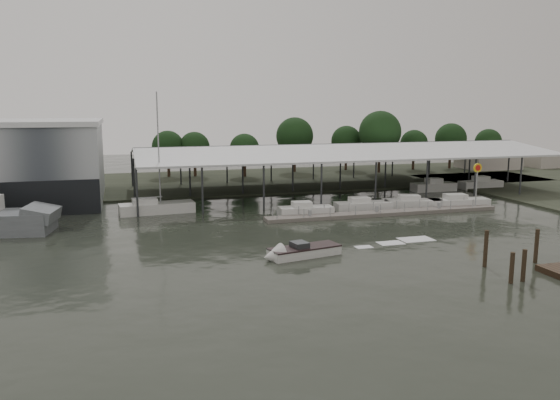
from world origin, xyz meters
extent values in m
plane|color=#272C24|center=(0.00, 0.00, 0.00)|extent=(200.00, 200.00, 0.00)
cube|color=#363B2C|center=(0.00, 42.00, 0.10)|extent=(140.00, 30.00, 0.30)
cube|color=#A2A8AC|center=(-28.00, 30.00, 5.00)|extent=(24.00, 20.00, 10.00)
cube|color=#303235|center=(17.00, 28.00, 6.76)|extent=(58.00, 0.40, 0.30)
cylinder|color=#303235|center=(-12.00, 16.50, 2.75)|extent=(0.24, 0.24, 5.50)
cylinder|color=#303235|center=(-12.00, 39.50, 2.75)|extent=(0.24, 0.24, 5.50)
cylinder|color=#303235|center=(46.00, 39.50, 2.75)|extent=(0.24, 0.24, 5.50)
cube|color=slate|center=(15.00, 10.00, 0.20)|extent=(28.00, 2.00, 0.40)
cylinder|color=#929598|center=(2.00, 9.10, 0.80)|extent=(0.10, 0.10, 1.20)
cylinder|color=#929598|center=(28.00, 10.90, 0.80)|extent=(0.10, 0.10, 1.20)
cube|color=#929598|center=(14.00, 10.00, 0.70)|extent=(0.30, 0.30, 0.70)
cylinder|color=#929598|center=(27.00, 10.00, 2.50)|extent=(0.16, 0.16, 5.00)
cylinder|color=yellow|center=(27.00, 10.00, 5.00)|extent=(1.10, 0.12, 1.10)
cylinder|color=red|center=(27.00, 9.93, 5.00)|extent=(0.70, 0.05, 0.70)
cube|color=#A2998E|center=(55.00, 45.00, 2.00)|extent=(10.00, 8.00, 4.00)
cube|color=#A2998E|center=(68.00, 44.00, 1.50)|extent=(8.00, 6.00, 3.00)
cube|color=slate|center=(-21.26, 11.56, 1.90)|extent=(3.60, 4.77, 1.74)
cube|color=silver|center=(-9.79, 18.27, 0.50)|extent=(8.66, 3.34, 1.40)
cube|color=silver|center=(-11.13, 18.15, 1.40)|extent=(2.86, 2.03, 0.80)
cylinder|color=#929598|center=(-9.36, 18.31, 7.42)|extent=(0.16, 0.16, 12.80)
cylinder|color=#929598|center=(-10.88, 18.17, 1.90)|extent=(3.50, 0.43, 0.12)
cube|color=silver|center=(0.65, -3.84, 0.35)|extent=(6.32, 3.17, 0.90)
cone|color=silver|center=(-2.25, -4.44, 0.35)|extent=(1.97, 2.28, 2.00)
cube|color=black|center=(0.65, -3.84, 0.75)|extent=(6.33, 3.23, 0.12)
cube|color=#303235|center=(0.17, -3.94, 1.00)|extent=(1.46, 1.61, 0.50)
cube|color=silver|center=(6.54, -2.63, 0.02)|extent=(2.30, 1.50, 0.04)
cube|color=silver|center=(9.48, -2.03, 0.02)|extent=(3.10, 2.00, 0.04)
cube|color=silver|center=(12.42, -1.42, 0.02)|extent=(3.90, 2.50, 0.04)
cube|color=silver|center=(6.22, 11.99, 0.50)|extent=(6.21, 2.58, 1.10)
cube|color=silver|center=(5.72, 11.99, 1.30)|extent=(2.23, 1.74, 0.70)
cube|color=silver|center=(13.67, 12.89, 0.50)|extent=(6.83, 2.69, 1.10)
cube|color=silver|center=(13.17, 12.89, 1.30)|extent=(2.45, 1.78, 0.70)
cube|color=silver|center=(20.12, 12.79, 0.50)|extent=(7.38, 3.87, 1.10)
cube|color=silver|center=(19.62, 12.79, 1.30)|extent=(2.79, 2.16, 0.70)
cube|color=silver|center=(25.88, 11.78, 0.50)|extent=(7.61, 3.03, 1.10)
cube|color=silver|center=(25.38, 11.78, 1.30)|extent=(2.76, 1.89, 0.70)
cylinder|color=#362B1B|center=(13.30, -14.42, 0.86)|extent=(0.32, 0.32, 2.92)
cylinder|color=#362B1B|center=(12.21, -14.54, 0.81)|extent=(0.32, 0.32, 2.82)
cylinder|color=#362B1B|center=(12.98, -10.63, 1.14)|extent=(0.32, 0.32, 3.47)
cylinder|color=#362B1B|center=(17.50, -10.83, 1.06)|extent=(0.32, 0.32, 3.32)
cylinder|color=#2F1F15|center=(-5.72, 49.62, 1.93)|extent=(0.50, 0.50, 3.87)
sphere|color=#1A3616|center=(-5.72, 49.62, 5.42)|extent=(5.42, 5.42, 5.42)
cylinder|color=#2F1F15|center=(-1.29, 49.01, 1.88)|extent=(0.50, 0.50, 3.76)
sphere|color=#1A3616|center=(-1.29, 49.01, 5.26)|extent=(5.26, 5.26, 5.26)
cylinder|color=#2F1F15|center=(6.83, 46.03, 1.81)|extent=(0.50, 0.50, 3.63)
sphere|color=#1A3616|center=(6.83, 46.03, 5.08)|extent=(5.08, 5.08, 5.08)
cylinder|color=#2F1F15|center=(17.23, 50.37, 2.43)|extent=(0.50, 0.50, 4.87)
sphere|color=#1A3616|center=(17.23, 50.37, 6.82)|extent=(6.82, 6.82, 6.82)
cylinder|color=#2F1F15|center=(27.47, 50.43, 2.05)|extent=(0.50, 0.50, 4.09)
sphere|color=#1A3616|center=(27.47, 50.43, 5.73)|extent=(5.73, 5.73, 5.73)
cylinder|color=#2F1F15|center=(31.59, 44.81, 2.71)|extent=(0.50, 0.50, 5.43)
sphere|color=#1A3616|center=(31.59, 44.81, 7.60)|extent=(7.60, 7.60, 7.60)
cylinder|color=#2F1F15|center=(40.11, 47.44, 1.86)|extent=(0.50, 0.50, 3.71)
sphere|color=#1A3616|center=(40.11, 47.44, 5.20)|extent=(5.20, 5.20, 5.20)
cylinder|color=#2F1F15|center=(47.91, 47.17, 2.14)|extent=(0.50, 0.50, 4.27)
sphere|color=#1A3616|center=(47.91, 47.17, 5.98)|extent=(5.98, 5.98, 5.98)
cylinder|color=#2F1F15|center=(56.34, 47.02, 1.86)|extent=(0.50, 0.50, 3.71)
sphere|color=#1A3616|center=(56.34, 47.02, 5.20)|extent=(5.20, 5.20, 5.20)
camera|label=1|loc=(-13.54, -45.07, 12.21)|focal=35.00mm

